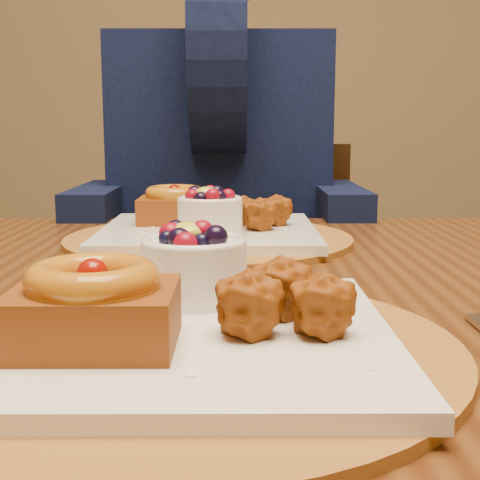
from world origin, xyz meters
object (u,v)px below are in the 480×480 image
(place_setting_far, at_px, (207,227))
(chair_far, at_px, (252,318))
(dining_table, at_px, (201,353))
(diner, at_px, (220,137))
(place_setting_near, at_px, (179,321))

(place_setting_far, height_order, chair_far, chair_far)
(dining_table, bearing_deg, place_setting_far, 90.51)
(dining_table, height_order, diner, diner)
(place_setting_near, height_order, chair_far, chair_far)
(dining_table, height_order, place_setting_near, place_setting_near)
(chair_far, bearing_deg, diner, -104.36)
(dining_table, xyz_separation_m, chair_far, (0.07, 0.80, -0.20))
(dining_table, xyz_separation_m, place_setting_far, (-0.00, 0.22, 0.10))
(place_setting_far, bearing_deg, diner, 89.04)
(place_setting_near, distance_m, place_setting_far, 0.43)
(place_setting_far, bearing_deg, place_setting_near, -90.02)
(place_setting_far, bearing_deg, dining_table, -89.49)
(place_setting_near, bearing_deg, diner, 89.51)
(dining_table, height_order, chair_far, chair_far)
(place_setting_near, bearing_deg, place_setting_far, 89.98)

